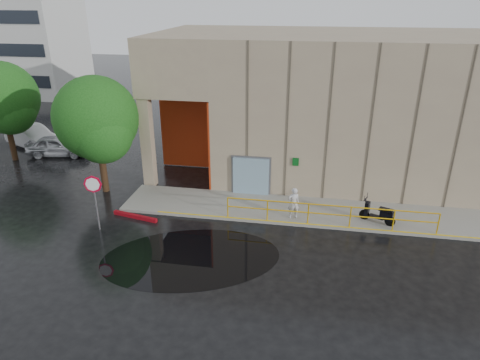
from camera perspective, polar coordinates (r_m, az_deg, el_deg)
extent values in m
plane|color=black|center=(17.99, -2.03, -10.13)|extent=(120.00, 120.00, 0.00)
cube|color=gray|center=(21.56, 10.94, -4.25)|extent=(20.00, 3.00, 0.15)
cube|color=gray|center=(26.47, 15.91, 9.62)|extent=(16.00, 10.00, 8.00)
cube|color=gray|center=(26.84, -6.00, 15.99)|extent=(4.00, 10.00, 3.00)
cube|color=gray|center=(23.98, -12.22, 4.85)|extent=(0.60, 0.60, 5.00)
cube|color=#A52D0F|center=(26.26, -6.51, 6.86)|extent=(3.80, 0.15, 4.90)
cube|color=#A52D0F|center=(24.17, -3.17, 5.50)|extent=(0.10, 3.50, 4.90)
cube|color=#85A9B6|center=(22.53, 1.45, 0.48)|extent=(1.90, 0.10, 2.00)
cube|color=slate|center=(22.60, 1.48, 0.56)|extent=(2.10, 0.06, 2.20)
cube|color=#0B4F18|center=(22.04, 7.43, 2.41)|extent=(0.32, 0.04, 0.42)
cylinder|color=#DDA40B|center=(19.88, 11.91, -3.34)|extent=(9.50, 0.06, 0.06)
cylinder|color=#DDA40B|center=(20.08, 11.80, -4.49)|extent=(9.50, 0.06, 0.06)
cube|color=silver|center=(52.87, -27.87, 18.33)|extent=(12.00, 8.00, 15.00)
imported|color=silver|center=(20.34, 7.15, -3.06)|extent=(0.66, 0.54, 1.55)
cylinder|color=black|center=(21.13, 16.24, -4.44)|extent=(0.48, 0.27, 0.48)
cylinder|color=black|center=(20.90, 19.36, -5.20)|extent=(0.48, 0.27, 0.48)
cylinder|color=slate|center=(20.38, -18.59, -3.37)|extent=(0.07, 0.07, 2.34)
cylinder|color=#B40323|center=(19.90, -19.04, -0.54)|extent=(0.80, 0.18, 0.81)
cylinder|color=white|center=(19.88, -19.07, -0.57)|extent=(0.63, 0.12, 0.64)
cube|color=maroon|center=(21.38, -13.80, -4.73)|extent=(2.38, 0.69, 0.18)
cube|color=black|center=(18.00, -6.53, -10.24)|extent=(8.35, 6.48, 0.01)
imported|color=#B8BAC0|center=(31.07, -23.15, 4.21)|extent=(4.23, 2.30, 1.36)
imported|color=#BBBBBD|center=(33.39, -25.86, 5.17)|extent=(4.99, 3.48, 1.56)
imported|color=#9D9FA3|center=(35.08, -19.80, 6.68)|extent=(4.55, 2.60, 1.24)
cylinder|color=black|center=(24.21, -17.81, 1.69)|extent=(0.36, 0.36, 2.84)
sphere|color=#1E6224|center=(23.39, -18.63, 7.87)|extent=(4.32, 4.32, 4.32)
sphere|color=#1E6224|center=(22.79, -17.85, 5.87)|extent=(3.02, 3.02, 3.02)
cylinder|color=black|center=(31.32, -28.21, 4.79)|extent=(0.36, 0.36, 2.77)
sphere|color=#235B1C|center=(30.68, -29.19, 9.58)|extent=(4.44, 4.44, 4.44)
sphere|color=#235B1C|center=(30.25, -28.36, 8.27)|extent=(3.11, 3.11, 3.11)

